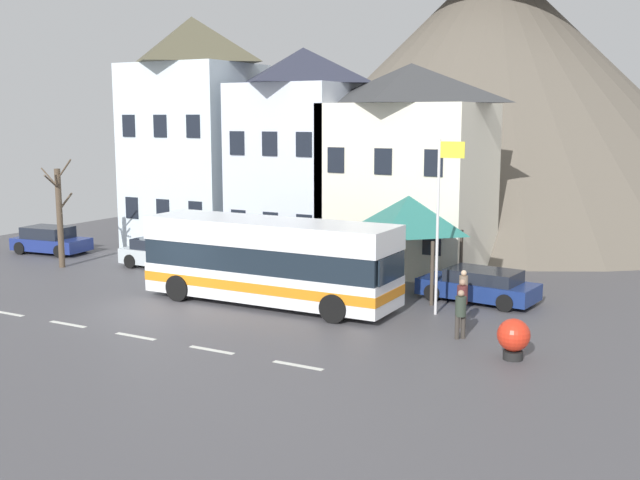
% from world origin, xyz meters
% --- Properties ---
extents(ground_plane, '(40.00, 60.00, 0.07)m').
position_xyz_m(ground_plane, '(0.00, -0.00, -0.03)').
color(ground_plane, '#504F53').
extents(townhouse_00, '(6.13, 5.38, 11.99)m').
position_xyz_m(townhouse_00, '(-7.26, 11.66, 5.99)').
color(townhouse_00, silver).
rests_on(townhouse_00, ground_plane).
extents(townhouse_01, '(5.39, 6.15, 10.20)m').
position_xyz_m(townhouse_01, '(-0.87, 12.04, 5.10)').
color(townhouse_01, silver).
rests_on(townhouse_01, ground_plane).
extents(townhouse_02, '(6.72, 5.89, 9.28)m').
position_xyz_m(townhouse_02, '(4.77, 11.91, 4.64)').
color(townhouse_02, silver).
rests_on(townhouse_02, ground_plane).
extents(hilltop_castle, '(36.22, 36.22, 24.59)m').
position_xyz_m(hilltop_castle, '(3.02, 30.40, 9.25)').
color(hilltop_castle, '#62594D').
rests_on(hilltop_castle, ground_plane).
extents(transit_bus, '(9.84, 2.82, 3.16)m').
position_xyz_m(transit_bus, '(2.94, 2.91, 1.59)').
color(transit_bus, white).
rests_on(transit_bus, ground_plane).
extents(bus_shelter, '(3.60, 3.60, 3.86)m').
position_xyz_m(bus_shelter, '(6.65, 7.29, 3.11)').
color(bus_shelter, '#473D33').
rests_on(bus_shelter, ground_plane).
extents(parked_car_00, '(4.23, 1.88, 1.34)m').
position_xyz_m(parked_car_00, '(-5.08, 6.44, 0.66)').
color(parked_car_00, silver).
rests_on(parked_car_00, ground_plane).
extents(parked_car_01, '(4.54, 2.35, 1.25)m').
position_xyz_m(parked_car_01, '(9.67, 7.04, 0.62)').
color(parked_car_01, navy).
rests_on(parked_car_01, ground_plane).
extents(parked_car_02, '(4.02, 2.28, 1.37)m').
position_xyz_m(parked_car_02, '(-12.72, 6.60, 0.67)').
color(parked_car_02, navy).
rests_on(parked_car_02, ground_plane).
extents(pedestrian_00, '(0.35, 0.35, 1.57)m').
position_xyz_m(pedestrian_00, '(10.64, 1.96, 0.89)').
color(pedestrian_00, '#38332D').
rests_on(pedestrian_00, ground_plane).
extents(pedestrian_01, '(0.31, 0.33, 1.57)m').
position_xyz_m(pedestrian_01, '(9.70, 5.04, 0.89)').
color(pedestrian_01, black).
rests_on(pedestrian_01, ground_plane).
extents(pedestrian_02, '(0.35, 0.38, 1.62)m').
position_xyz_m(pedestrian_02, '(10.23, 3.32, 0.89)').
color(pedestrian_02, '#38332D').
rests_on(pedestrian_02, ground_plane).
extents(public_bench, '(1.49, 0.48, 0.87)m').
position_xyz_m(public_bench, '(6.93, 9.85, 0.47)').
color(public_bench, '#33473D').
rests_on(public_bench, ground_plane).
extents(flagpole, '(0.95, 0.10, 6.16)m').
position_xyz_m(flagpole, '(8.99, 4.45, 3.62)').
color(flagpole, silver).
rests_on(flagpole, ground_plane).
extents(harbour_buoy, '(0.95, 0.95, 1.20)m').
position_xyz_m(harbour_buoy, '(12.65, 0.69, 0.67)').
color(harbour_buoy, black).
rests_on(harbour_buoy, ground_plane).
extents(bare_tree_00, '(1.99, 2.42, 5.04)m').
position_xyz_m(bare_tree_00, '(-9.34, 4.24, 2.47)').
color(bare_tree_00, brown).
rests_on(bare_tree_00, ground_plane).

